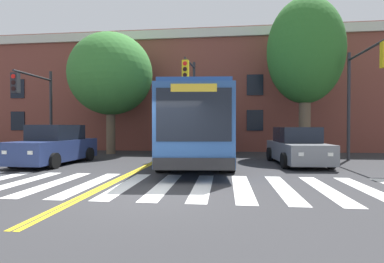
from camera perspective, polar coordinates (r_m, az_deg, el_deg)
ground_plane at (r=7.79m, az=-7.99°, el=-11.81°), size 120.00×120.00×0.00m
crosswalk at (r=8.97m, az=-8.97°, el=-10.08°), size 15.13×4.03×0.01m
lane_line_yellow_inner at (r=22.82m, az=-2.31°, el=-3.36°), size 0.12×36.00×0.01m
lane_line_yellow_outer at (r=22.80m, az=-1.92°, el=-3.36°), size 0.12×36.00×0.01m
city_bus at (r=14.91m, az=0.87°, el=1.24°), size 3.62×12.40×3.24m
car_navy_near_lane at (r=15.09m, az=-24.60°, el=-2.54°), size 2.16×4.82×1.80m
car_grey_far_lane at (r=14.43m, az=19.36°, el=-2.86°), size 2.32×4.69×1.69m
car_red_behind_bus at (r=24.04m, az=6.20°, el=-1.21°), size 2.19×4.23×1.78m
traffic_light_near_corner at (r=15.87m, az=29.72°, el=8.13°), size 0.34×3.92×5.48m
traffic_light_far_corner at (r=18.62m, az=-27.49°, el=5.72°), size 0.35×3.33×5.01m
traffic_light_overhead at (r=17.43m, az=-0.24°, el=7.82°), size 0.44×2.74×5.66m
street_tree_curbside_large at (r=18.78m, az=20.74°, el=14.02°), size 5.79×5.76×9.05m
street_tree_curbside_small at (r=19.75m, az=-15.26°, el=10.40°), size 7.45×7.77×7.53m
building_facade at (r=23.94m, az=11.24°, el=7.10°), size 43.49×6.32×8.56m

